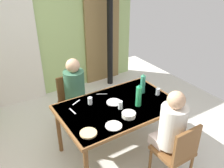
{
  "coord_description": "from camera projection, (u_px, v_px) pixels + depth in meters",
  "views": [
    {
      "loc": [
        -1.03,
        -2.09,
        2.45
      ],
      "look_at": [
        0.45,
        0.23,
        1.0
      ],
      "focal_mm": 38.53,
      "sensor_mm": 36.0,
      "label": 1
    }
  ],
  "objects": [
    {
      "name": "bread_plate_sliced",
      "position": [
        88.0,
        133.0,
        2.61
      ],
      "size": [
        0.19,
        0.19,
        0.02
      ],
      "primitive_type": "cylinder",
      "color": "#DBB77A",
      "rests_on": "dining_table"
    },
    {
      "name": "water_bottle_green_near",
      "position": [
        139.0,
        96.0,
        3.05
      ],
      "size": [
        0.07,
        0.07,
        0.31
      ],
      "color": "#279656",
      "rests_on": "dining_table"
    },
    {
      "name": "chair_far_diner",
      "position": [
        73.0,
        100.0,
        3.72
      ],
      "size": [
        0.4,
        0.4,
        0.87
      ],
      "rotation": [
        0.0,
        0.0,
        3.14
      ],
      "color": "brown",
      "rests_on": "ground_plane"
    },
    {
      "name": "chair_near_diner",
      "position": [
        177.0,
        151.0,
        2.73
      ],
      "size": [
        0.4,
        0.4,
        0.87
      ],
      "color": "brown",
      "rests_on": "ground_plane"
    },
    {
      "name": "water_bottle_green_far",
      "position": [
        143.0,
        84.0,
        3.36
      ],
      "size": [
        0.07,
        0.07,
        0.29
      ],
      "color": "#369371",
      "rests_on": "dining_table"
    },
    {
      "name": "curtain_panel",
      "position": [
        13.0,
        48.0,
        4.12
      ],
      "size": [
        0.9,
        0.03,
        2.15
      ],
      "primitive_type": "cube",
      "color": "white",
      "rests_on": "ground_plane"
    },
    {
      "name": "wall_back",
      "position": [
        30.0,
        32.0,
        4.27
      ],
      "size": [
        4.32,
        0.1,
        2.56
      ],
      "primitive_type": "cube",
      "color": "#A9C67A",
      "rests_on": "ground_plane"
    },
    {
      "name": "dining_table",
      "position": [
        118.0,
        110.0,
        3.15
      ],
      "size": [
        1.53,
        0.97,
        0.75
      ],
      "color": "brown",
      "rests_on": "ground_plane"
    },
    {
      "name": "cutlery_fork_near",
      "position": [
        73.0,
        111.0,
        3.0
      ],
      "size": [
        0.03,
        0.15,
        0.0
      ],
      "primitive_type": "cube",
      "rotation": [
        0.0,
        0.0,
        4.81
      ],
      "color": "silver",
      "rests_on": "dining_table"
    },
    {
      "name": "serving_bowl_center",
      "position": [
        129.0,
        115.0,
        2.89
      ],
      "size": [
        0.17,
        0.17,
        0.05
      ],
      "primitive_type": "cylinder",
      "color": "silver",
      "rests_on": "dining_table"
    },
    {
      "name": "dinner_plate_near_left",
      "position": [
        114.0,
        126.0,
        2.73
      ],
      "size": [
        0.19,
        0.19,
        0.01
      ],
      "primitive_type": "cylinder",
      "color": "white",
      "rests_on": "dining_table"
    },
    {
      "name": "drinking_glass_by_near_diner",
      "position": [
        90.0,
        101.0,
        3.13
      ],
      "size": [
        0.06,
        0.06,
        0.1
      ],
      "primitive_type": "cylinder",
      "color": "silver",
      "rests_on": "dining_table"
    },
    {
      "name": "drinking_glass_spare_center",
      "position": [
        158.0,
        91.0,
        3.35
      ],
      "size": [
        0.06,
        0.06,
        0.1
      ],
      "primitive_type": "cylinder",
      "color": "silver",
      "rests_on": "dining_table"
    },
    {
      "name": "cutlery_knife_near",
      "position": [
        76.0,
        102.0,
        3.19
      ],
      "size": [
        0.14,
        0.08,
        0.0
      ],
      "primitive_type": "cube",
      "rotation": [
        0.0,
        0.0,
        0.47
      ],
      "color": "silver",
      "rests_on": "dining_table"
    },
    {
      "name": "cutlery_knife_far",
      "position": [
        102.0,
        94.0,
        3.38
      ],
      "size": [
        0.14,
        0.09,
        0.0
      ],
      "primitive_type": "cube",
      "rotation": [
        0.0,
        0.0,
        2.63
      ],
      "color": "silver",
      "rests_on": "dining_table"
    },
    {
      "name": "door_wooden",
      "position": [
        102.0,
        36.0,
        5.02
      ],
      "size": [
        0.8,
        0.05,
        2.0
      ],
      "primitive_type": "cube",
      "color": "olive",
      "rests_on": "ground_plane"
    },
    {
      "name": "stove_pipe_column",
      "position": [
        110.0,
        25.0,
        4.7
      ],
      "size": [
        0.12,
        0.12,
        2.56
      ],
      "primitive_type": "cylinder",
      "color": "black",
      "rests_on": "ground_plane"
    },
    {
      "name": "dinner_plate_near_right",
      "position": [
        114.0,
        102.0,
        3.18
      ],
      "size": [
        0.2,
        0.2,
        0.01
      ],
      "primitive_type": "cylinder",
      "color": "white",
      "rests_on": "dining_table"
    },
    {
      "name": "ground_plane",
      "position": [
        93.0,
        165.0,
        3.2
      ],
      "size": [
        5.83,
        5.83,
        0.0
      ],
      "primitive_type": "plane",
      "color": "silver"
    },
    {
      "name": "person_far_diner",
      "position": [
        75.0,
        87.0,
        3.49
      ],
      "size": [
        0.3,
        0.37,
        0.77
      ],
      "rotation": [
        0.0,
        0.0,
        3.14
      ],
      "color": "#2E6B50",
      "rests_on": "ground_plane"
    },
    {
      "name": "drinking_glass_by_far_diner",
      "position": [
        120.0,
        105.0,
        3.03
      ],
      "size": [
        0.06,
        0.06,
        0.11
      ],
      "primitive_type": "cylinder",
      "color": "silver",
      "rests_on": "dining_table"
    },
    {
      "name": "person_near_diner",
      "position": [
        172.0,
        125.0,
        2.7
      ],
      "size": [
        0.3,
        0.37,
        0.77
      ],
      "color": "silver",
      "rests_on": "ground_plane"
    }
  ]
}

